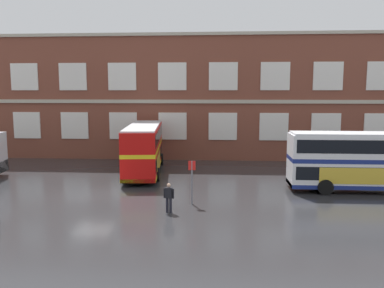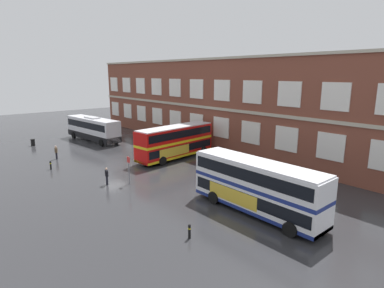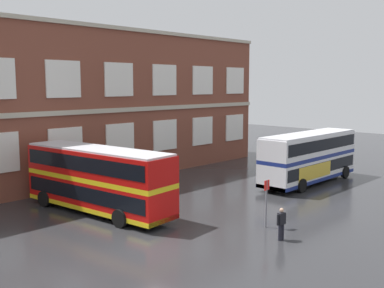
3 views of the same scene
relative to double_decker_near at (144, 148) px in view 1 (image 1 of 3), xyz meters
The scene contains 6 objects.
ground_plane 6.27m from the double_decker_near, 111.10° to the right, with size 120.00×120.00×0.00m, color #2B2B2D.
brick_terminal_building 11.70m from the double_decker_near, 107.63° to the left, with size 55.07×8.19×12.56m.
double_decker_near is the anchor object (origin of this frame).
double_decker_middle 17.56m from the double_decker_near, 17.16° to the right, with size 11.01×2.89×4.07m.
second_passenger 11.68m from the double_decker_near, 72.38° to the right, with size 0.64×0.31×1.70m.
bus_stand_flag 10.45m from the double_decker_near, 63.14° to the right, with size 0.44×0.10×2.70m.
Camera 1 is at (8.49, -25.55, 6.88)m, focal length 37.34 mm.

